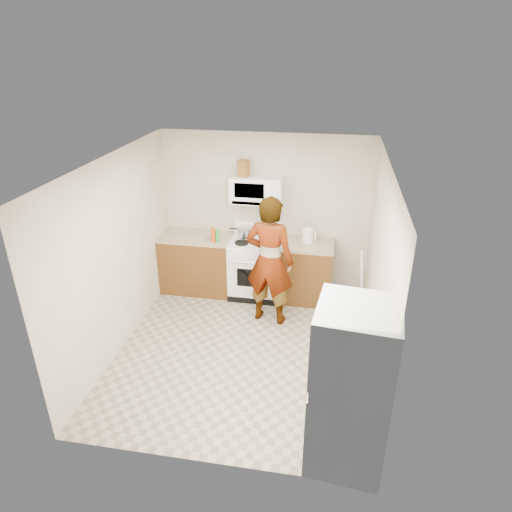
% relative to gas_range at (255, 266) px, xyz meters
% --- Properties ---
extents(floor, '(3.60, 3.60, 0.00)m').
position_rel_gas_range_xyz_m(floor, '(0.10, -1.48, -0.49)').
color(floor, gray).
rests_on(floor, ground).
extents(back_wall, '(3.20, 0.02, 2.50)m').
position_rel_gas_range_xyz_m(back_wall, '(0.10, 0.31, 0.76)').
color(back_wall, beige).
rests_on(back_wall, floor).
extents(right_wall, '(0.02, 3.60, 2.50)m').
position_rel_gas_range_xyz_m(right_wall, '(1.69, -1.48, 0.76)').
color(right_wall, beige).
rests_on(right_wall, floor).
extents(cabinet_left, '(1.12, 0.62, 0.90)m').
position_rel_gas_range_xyz_m(cabinet_left, '(-0.94, 0.01, -0.04)').
color(cabinet_left, '#5A3C15').
rests_on(cabinet_left, floor).
extents(counter_left, '(1.14, 0.64, 0.03)m').
position_rel_gas_range_xyz_m(counter_left, '(-0.94, 0.01, 0.43)').
color(counter_left, tan).
rests_on(counter_left, cabinet_left).
extents(cabinet_right, '(0.80, 0.62, 0.90)m').
position_rel_gas_range_xyz_m(cabinet_right, '(0.78, 0.01, -0.04)').
color(cabinet_right, '#5A3C15').
rests_on(cabinet_right, floor).
extents(counter_right, '(0.82, 0.64, 0.03)m').
position_rel_gas_range_xyz_m(counter_right, '(0.78, 0.01, 0.43)').
color(counter_right, tan).
rests_on(counter_right, cabinet_right).
extents(gas_range, '(0.76, 0.65, 1.13)m').
position_rel_gas_range_xyz_m(gas_range, '(0.00, 0.00, 0.00)').
color(gas_range, white).
rests_on(gas_range, floor).
extents(microwave, '(0.76, 0.38, 0.40)m').
position_rel_gas_range_xyz_m(microwave, '(0.00, 0.13, 1.21)').
color(microwave, white).
rests_on(microwave, back_wall).
extents(person, '(0.75, 0.56, 1.88)m').
position_rel_gas_range_xyz_m(person, '(0.32, -0.69, 0.45)').
color(person, tan).
rests_on(person, floor).
extents(fridge, '(0.77, 0.77, 1.70)m').
position_rel_gas_range_xyz_m(fridge, '(1.41, -2.97, 0.36)').
color(fridge, silver).
rests_on(fridge, floor).
extents(kettle, '(0.21, 0.21, 0.20)m').
position_rel_gas_range_xyz_m(kettle, '(0.79, 0.09, 0.55)').
color(kettle, white).
rests_on(kettle, counter_right).
extents(jug, '(0.18, 0.18, 0.24)m').
position_rel_gas_range_xyz_m(jug, '(-0.19, 0.08, 1.53)').
color(jug, brown).
rests_on(jug, microwave).
extents(saucepan, '(0.28, 0.28, 0.12)m').
position_rel_gas_range_xyz_m(saucepan, '(-0.18, 0.11, 0.53)').
color(saucepan, silver).
rests_on(saucepan, gas_range).
extents(tray, '(0.27, 0.19, 0.05)m').
position_rel_gas_range_xyz_m(tray, '(0.20, -0.05, 0.47)').
color(tray, white).
rests_on(tray, gas_range).
extents(bottle_spray, '(0.07, 0.07, 0.22)m').
position_rel_gas_range_xyz_m(bottle_spray, '(-0.61, -0.17, 0.56)').
color(bottle_spray, '#CE3F0F').
rests_on(bottle_spray, counter_left).
extents(bottle_hot_sauce, '(0.05, 0.05, 0.14)m').
position_rel_gas_range_xyz_m(bottle_hot_sauce, '(-0.63, -0.06, 0.52)').
color(bottle_hot_sauce, orange).
rests_on(bottle_hot_sauce, counter_left).
extents(bottle_green_cap, '(0.08, 0.08, 0.19)m').
position_rel_gas_range_xyz_m(bottle_green_cap, '(-0.55, -0.17, 0.55)').
color(bottle_green_cap, '#1A9338').
rests_on(bottle_green_cap, counter_left).
extents(pot_lid, '(0.24, 0.24, 0.01)m').
position_rel_gas_range_xyz_m(pot_lid, '(-0.69, -0.09, 0.46)').
color(pot_lid, silver).
rests_on(pot_lid, counter_left).
extents(broom, '(0.15, 0.23, 1.16)m').
position_rel_gas_range_xyz_m(broom, '(1.61, -0.54, 0.10)').
color(broom, white).
rests_on(broom, floor).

